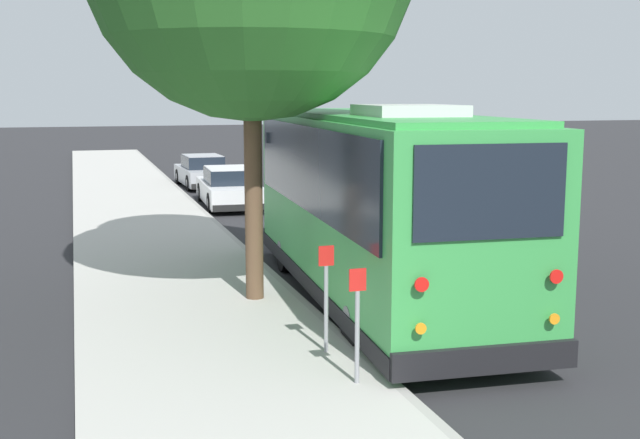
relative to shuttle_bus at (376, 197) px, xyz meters
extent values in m
plane|color=#28282B|center=(-1.43, -0.56, -1.89)|extent=(160.00, 160.00, 0.00)
cube|color=#B2AFA8|center=(-1.43, 3.34, -1.82)|extent=(80.00, 3.76, 0.15)
cube|color=#9D9A94|center=(-1.43, 1.39, -1.82)|extent=(80.00, 0.14, 0.15)
cube|color=green|center=(0.00, 0.00, -0.13)|extent=(9.38, 3.04, 3.04)
cube|color=black|center=(0.00, 0.00, -1.51)|extent=(9.43, 3.10, 0.28)
cube|color=black|center=(0.00, 0.00, 0.54)|extent=(8.63, 3.08, 1.46)
cube|color=black|center=(4.64, -0.29, 0.54)|extent=(0.16, 2.17, 1.53)
cube|color=black|center=(-4.63, 0.29, 0.65)|extent=(0.15, 1.99, 1.17)
cube|color=black|center=(4.64, -0.29, 1.25)|extent=(0.15, 1.78, 0.22)
cube|color=green|center=(0.00, 0.00, 1.43)|extent=(8.80, 2.78, 0.10)
cube|color=silver|center=(-1.64, 0.10, 1.55)|extent=(1.78, 1.51, 0.20)
cube|color=black|center=(4.66, -0.29, -1.47)|extent=(0.26, 2.50, 0.36)
cube|color=black|center=(-4.65, 0.29, -1.47)|extent=(0.26, 2.50, 0.36)
cylinder|color=red|center=(-4.65, 1.18, -0.43)|extent=(0.04, 0.18, 0.18)
cylinder|color=orange|center=(-4.65, 1.18, -0.98)|extent=(0.04, 0.14, 0.14)
cylinder|color=red|center=(-4.76, -0.60, -0.43)|extent=(0.04, 0.18, 0.18)
cylinder|color=orange|center=(-4.76, -0.60, -0.98)|extent=(0.04, 0.14, 0.14)
cube|color=white|center=(4.76, 0.53, -1.30)|extent=(0.06, 0.32, 0.18)
cube|color=white|center=(4.66, -1.12, -1.30)|extent=(0.06, 0.32, 0.18)
cube|color=black|center=(4.42, 1.12, 0.83)|extent=(0.07, 0.10, 0.24)
cylinder|color=black|center=(2.80, 0.91, -1.44)|extent=(0.92, 0.36, 0.90)
cylinder|color=slate|center=(2.80, 0.91, -1.44)|extent=(0.42, 0.34, 0.41)
cylinder|color=black|center=(2.67, -1.25, -1.44)|extent=(0.92, 0.36, 0.90)
cylinder|color=slate|center=(2.67, -1.25, -1.44)|extent=(0.42, 0.34, 0.41)
cylinder|color=black|center=(-2.52, 1.24, -1.44)|extent=(0.92, 0.36, 0.90)
cylinder|color=slate|center=(-2.52, 1.24, -1.44)|extent=(0.42, 0.34, 0.41)
cylinder|color=black|center=(-2.65, -0.92, -1.44)|extent=(0.92, 0.36, 0.90)
cylinder|color=slate|center=(-2.65, -0.92, -1.44)|extent=(0.42, 0.34, 0.41)
cube|color=silver|center=(12.82, 0.25, -1.42)|extent=(4.58, 1.92, 0.63)
cube|color=black|center=(12.70, 0.25, -0.87)|extent=(2.20, 1.58, 0.48)
cube|color=silver|center=(12.70, 0.25, -0.63)|extent=(2.11, 1.54, 0.05)
cube|color=black|center=(15.10, 0.15, -1.64)|extent=(0.15, 1.66, 0.20)
cube|color=black|center=(10.55, 0.35, -1.64)|extent=(0.15, 1.66, 0.20)
cylinder|color=black|center=(14.28, 0.97, -1.58)|extent=(0.65, 0.23, 0.64)
cylinder|color=slate|center=(14.28, 0.97, -1.58)|extent=(0.30, 0.23, 0.29)
cylinder|color=black|center=(14.21, -0.60, -1.58)|extent=(0.65, 0.23, 0.64)
cylinder|color=slate|center=(14.21, -0.60, -1.58)|extent=(0.30, 0.23, 0.29)
cylinder|color=black|center=(11.44, 1.09, -1.58)|extent=(0.65, 0.23, 0.64)
cylinder|color=slate|center=(11.44, 1.09, -1.58)|extent=(0.30, 0.23, 0.29)
cylinder|color=black|center=(11.37, -0.47, -1.58)|extent=(0.65, 0.23, 0.64)
cylinder|color=slate|center=(11.37, -0.47, -1.58)|extent=(0.30, 0.23, 0.29)
cube|color=#A8AAAF|center=(18.57, 0.25, -1.43)|extent=(4.09, 1.76, 0.61)
cube|color=black|center=(18.47, 0.25, -0.89)|extent=(1.96, 1.47, 0.48)
cube|color=#A8AAAF|center=(18.47, 0.25, -0.65)|extent=(1.88, 1.44, 0.05)
cube|color=black|center=(20.61, 0.31, -1.64)|extent=(0.13, 1.59, 0.20)
cube|color=black|center=(16.53, 0.19, -1.64)|extent=(0.13, 1.59, 0.20)
cylinder|color=black|center=(19.83, 1.04, -1.59)|extent=(0.62, 0.22, 0.62)
cylinder|color=slate|center=(19.83, 1.04, -1.59)|extent=(0.28, 0.23, 0.28)
cylinder|color=black|center=(19.87, -0.45, -1.59)|extent=(0.62, 0.22, 0.62)
cylinder|color=slate|center=(19.87, -0.45, -1.59)|extent=(0.28, 0.23, 0.28)
cylinder|color=black|center=(17.27, 0.96, -1.59)|extent=(0.62, 0.22, 0.62)
cylinder|color=slate|center=(17.27, 0.96, -1.59)|extent=(0.28, 0.23, 0.28)
cylinder|color=black|center=(17.32, -0.53, -1.59)|extent=(0.62, 0.22, 0.62)
cylinder|color=slate|center=(17.32, -0.53, -1.59)|extent=(0.28, 0.23, 0.28)
cylinder|color=brown|center=(0.26, 2.16, 0.22)|extent=(0.31, 0.31, 3.92)
cylinder|color=gray|center=(-4.22, 1.84, -1.16)|extent=(0.06, 0.06, 1.18)
cube|color=red|center=(-4.22, 1.84, -0.43)|extent=(0.02, 0.22, 0.28)
cylinder|color=gray|center=(-2.94, 1.84, -1.13)|extent=(0.06, 0.06, 1.23)
cube|color=red|center=(-2.94, 1.84, -0.38)|extent=(0.02, 0.22, 0.28)
camera|label=1|loc=(-13.23, 5.09, 1.85)|focal=45.00mm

